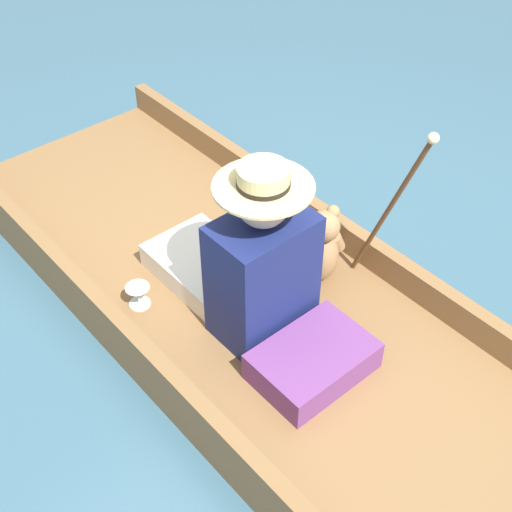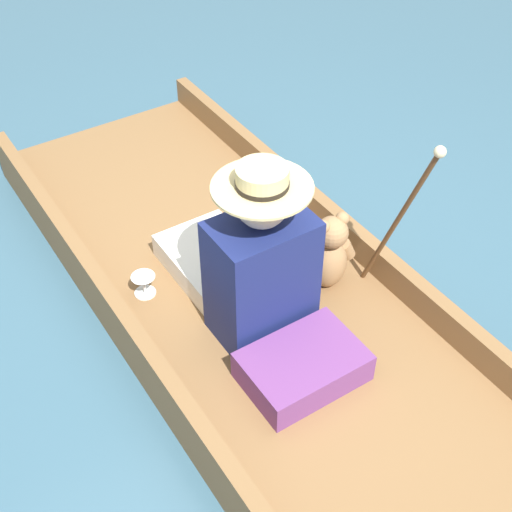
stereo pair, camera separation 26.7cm
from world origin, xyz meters
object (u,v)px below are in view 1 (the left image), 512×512
teddy_bear (322,247)px  walking_cane (396,198)px  seated_person (248,264)px  wine_glass (138,293)px

teddy_bear → walking_cane: (0.16, -0.22, 0.31)m
teddy_bear → walking_cane: walking_cane is taller
seated_person → wine_glass: bearing=140.7°
walking_cane → teddy_bear: bearing=125.8°
wine_glass → walking_cane: (0.84, -0.59, 0.41)m
seated_person → wine_glass: seated_person is taller
wine_glass → walking_cane: bearing=-35.0°
wine_glass → seated_person: bearing=-46.4°
seated_person → teddy_bear: (0.37, -0.04, -0.10)m
teddy_bear → walking_cane: bearing=-54.2°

